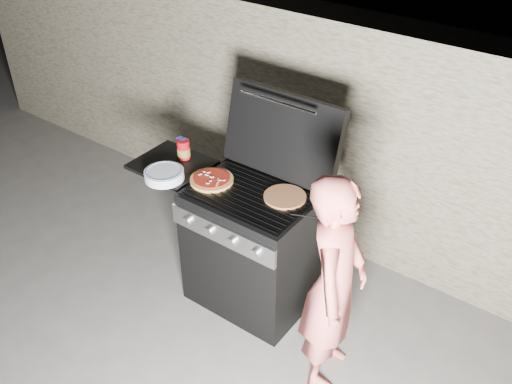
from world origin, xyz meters
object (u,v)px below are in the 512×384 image
Objects in this scene: sauce_jar at (184,149)px; person at (334,286)px; gas_grill at (221,236)px; pizza_topped at (212,179)px.

sauce_jar is 1.47m from person.
gas_grill is 9.74× the size of sauce_jar.
pizza_topped is 0.20× the size of person.
sauce_jar reaches higher than pizza_topped.
pizza_topped is 2.07× the size of sauce_jar.
gas_grill is at bearing -14.47° from sauce_jar.
gas_grill is at bearing 60.78° from person.
sauce_jar is at bearing 60.24° from person.
sauce_jar is (-0.36, 0.13, 0.04)m from pizza_topped.
pizza_topped reaches higher than gas_grill.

